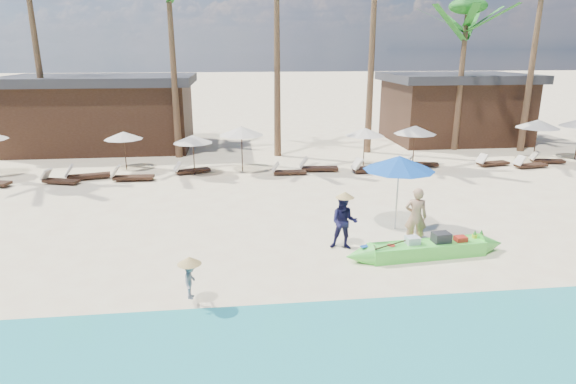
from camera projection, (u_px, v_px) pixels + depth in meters
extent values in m
plane|color=#FAE9B8|center=(249.00, 261.00, 13.65)|extent=(240.00, 240.00, 0.00)
cube|color=tan|center=(260.00, 374.00, 8.88)|extent=(240.00, 4.50, 0.01)
cube|color=#50E044|center=(426.00, 250.00, 13.91)|extent=(3.48, 1.02, 0.41)
cube|color=white|center=(426.00, 249.00, 13.90)|extent=(2.98, 0.78, 0.18)
cube|color=#262628|center=(441.00, 239.00, 13.91)|extent=(0.52, 0.42, 0.38)
cube|color=silver|center=(412.00, 242.00, 13.80)|extent=(0.41, 0.36, 0.30)
cube|color=#B52418|center=(460.00, 240.00, 13.99)|extent=(0.35, 0.30, 0.24)
cylinder|color=#B52418|center=(391.00, 247.00, 13.70)|extent=(0.24, 0.24, 0.10)
cylinder|color=#262628|center=(384.00, 249.00, 13.55)|extent=(0.22, 0.22, 0.09)
sphere|color=tan|center=(372.00, 248.00, 13.52)|extent=(0.19, 0.19, 0.19)
cylinder|color=yellow|center=(474.00, 238.00, 14.24)|extent=(0.15, 0.15, 0.19)
cylinder|color=yellow|center=(481.00, 237.00, 14.28)|extent=(0.15, 0.15, 0.19)
imported|color=tan|center=(416.00, 217.00, 14.53)|extent=(0.76, 0.61, 1.83)
imported|color=#16153A|center=(344.00, 222.00, 14.29)|extent=(0.93, 0.80, 1.66)
imported|color=gray|center=(190.00, 280.00, 11.14)|extent=(0.41, 0.63, 0.93)
cylinder|color=#99999E|center=(397.00, 194.00, 15.79)|extent=(0.05, 0.05, 2.42)
cone|color=#134EB3|center=(399.00, 163.00, 15.50)|extent=(2.32, 2.32, 0.47)
cube|color=#331F15|center=(61.00, 181.00, 21.43)|extent=(1.69, 0.97, 0.11)
cube|color=beige|center=(46.00, 174.00, 21.48)|extent=(0.50, 0.60, 0.47)
cylinder|color=#331F15|center=(125.00, 151.00, 23.72)|extent=(0.05, 0.05, 1.87)
cone|color=beige|center=(123.00, 135.00, 23.49)|extent=(1.87, 1.87, 0.37)
cube|color=#331F15|center=(89.00, 176.00, 22.21)|extent=(1.95, 1.03, 0.13)
cube|color=beige|center=(69.00, 170.00, 21.84)|extent=(0.55, 0.68, 0.54)
cube|color=#331F15|center=(134.00, 177.00, 21.97)|extent=(1.80, 0.62, 0.13)
cube|color=beige|center=(115.00, 171.00, 21.81)|extent=(0.41, 0.59, 0.52)
cylinder|color=#331F15|center=(194.00, 156.00, 22.77)|extent=(0.05, 0.05, 1.87)
cone|color=beige|center=(193.00, 139.00, 22.54)|extent=(1.87, 1.87, 0.37)
cube|color=#331F15|center=(193.00, 171.00, 23.27)|extent=(1.71, 1.03, 0.11)
cube|color=beige|center=(178.00, 166.00, 22.89)|extent=(0.52, 0.62, 0.47)
cylinder|color=#331F15|center=(242.00, 150.00, 23.40)|extent=(0.05, 0.05, 2.16)
cone|color=beige|center=(241.00, 131.00, 23.13)|extent=(2.16, 2.16, 0.43)
cube|color=#331F15|center=(290.00, 172.00, 23.01)|extent=(1.56, 0.54, 0.11)
cube|color=beige|center=(276.00, 167.00, 22.87)|extent=(0.36, 0.51, 0.45)
cube|color=#331F15|center=(320.00, 168.00, 23.65)|extent=(1.83, 0.73, 0.13)
cube|color=beige|center=(304.00, 162.00, 23.54)|extent=(0.45, 0.61, 0.52)
cylinder|color=#331F15|center=(364.00, 148.00, 24.21)|extent=(0.05, 0.05, 1.97)
cone|color=beige|center=(365.00, 132.00, 23.97)|extent=(1.97, 1.97, 0.39)
cube|color=#331F15|center=(371.00, 170.00, 23.41)|extent=(1.73, 0.72, 0.12)
cube|color=beige|center=(356.00, 164.00, 23.17)|extent=(0.43, 0.58, 0.49)
cube|color=#331F15|center=(370.00, 168.00, 23.75)|extent=(1.84, 1.10, 0.12)
cube|color=beige|center=(357.00, 163.00, 23.35)|extent=(0.55, 0.66, 0.51)
cylinder|color=#331F15|center=(414.00, 148.00, 24.10)|extent=(0.05, 0.05, 2.09)
cone|color=beige|center=(415.00, 130.00, 23.84)|extent=(2.09, 2.09, 0.42)
cube|color=#331F15|center=(423.00, 164.00, 24.65)|extent=(1.61, 0.82, 0.11)
cube|color=beige|center=(410.00, 158.00, 24.64)|extent=(0.44, 0.56, 0.45)
cylinder|color=#331F15|center=(535.00, 142.00, 25.31)|extent=(0.06, 0.06, 2.21)
cone|color=beige|center=(538.00, 124.00, 25.04)|extent=(2.21, 2.21, 0.44)
cube|color=#331F15|center=(493.00, 163.00, 24.76)|extent=(1.74, 0.85, 0.12)
cube|color=beige|center=(482.00, 158.00, 24.46)|extent=(0.47, 0.60, 0.49)
cube|color=#331F15|center=(531.00, 165.00, 24.34)|extent=(1.70, 0.74, 0.12)
cube|color=beige|center=(519.00, 160.00, 24.09)|extent=(0.44, 0.58, 0.48)
cube|color=#331F15|center=(548.00, 161.00, 25.31)|extent=(1.70, 0.84, 0.11)
cube|color=beige|center=(534.00, 155.00, 25.28)|extent=(0.46, 0.59, 0.47)
cone|color=brown|center=(37.00, 56.00, 25.30)|extent=(0.40, 0.40, 10.89)
cone|color=brown|center=(173.00, 64.00, 25.43)|extent=(0.40, 0.40, 10.08)
cone|color=brown|center=(277.00, 52.00, 25.63)|extent=(0.40, 0.40, 11.26)
cone|color=brown|center=(373.00, 34.00, 26.29)|extent=(0.40, 0.40, 13.16)
cone|color=brown|center=(461.00, 81.00, 27.74)|extent=(0.40, 0.40, 8.07)
ellipsoid|color=#1B6F1D|center=(468.00, 6.00, 26.60)|extent=(2.08, 2.08, 0.88)
cone|color=brown|center=(533.00, 58.00, 26.99)|extent=(0.40, 0.40, 10.64)
cube|color=#331F15|center=(104.00, 117.00, 28.88)|extent=(10.00, 6.00, 3.80)
cube|color=#2D2D33|center=(100.00, 80.00, 28.27)|extent=(10.80, 6.60, 0.50)
cube|color=#331F15|center=(453.00, 111.00, 31.32)|extent=(8.00, 6.00, 3.80)
cube|color=#2D2D33|center=(457.00, 77.00, 30.71)|extent=(8.80, 6.60, 0.50)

